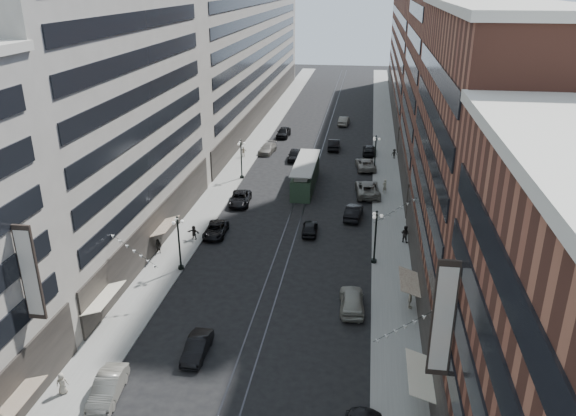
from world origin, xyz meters
The scene contains 38 objects.
ground centered at (0.00, 60.00, 0.00)m, with size 220.00×220.00×0.00m, color black.
sidewalk_west centered at (-11.00, 70.00, 0.07)m, with size 4.00×180.00×0.15m, color gray.
sidewalk_east centered at (11.00, 70.00, 0.07)m, with size 4.00×180.00×0.15m, color gray.
rail_west centered at (-0.70, 70.00, 0.01)m, with size 0.12×180.00×0.02m, color #2D2D33.
rail_east centered at (0.70, 70.00, 0.01)m, with size 0.12×180.00×0.02m, color #2D2D33.
building_west_mid centered at (-17.00, 33.00, 14.00)m, with size 8.00×36.00×28.00m, color #9E988C.
building_west_far centered at (-17.00, 96.00, 13.00)m, with size 8.00×90.00×26.00m, color #9E988C.
building_east_mid centered at (17.00, 28.00, 12.00)m, with size 8.00×30.00×24.00m, color brown.
building_east_tower centered at (17.00, 56.00, 21.00)m, with size 8.00×26.00×42.00m, color brown.
building_east_far centered at (17.00, 105.00, 12.00)m, with size 8.00×72.00×24.00m, color brown.
lamppost_sw_far centered at (-9.20, 28.00, 3.10)m, with size 1.03×1.14×5.52m.
lamppost_sw_mid centered at (-9.20, 55.00, 3.10)m, with size 1.03×1.14×5.52m.
lamppost_se_far centered at (9.20, 32.00, 3.10)m, with size 1.03×1.14×5.52m.
lamppost_se_mid centered at (9.20, 60.00, 3.10)m, with size 1.03×1.14×5.52m.
streetcar centered at (0.00, 53.07, 1.61)m, with size 2.79×12.59×3.48m.
car_1 centered at (-8.40, 10.20, 0.76)m, with size 1.61×4.62×1.52m, color gray.
car_2 centered at (-7.94, 36.20, 0.66)m, with size 2.21×4.78×1.33m, color black.
car_4 centered at (7.34, 23.39, 0.86)m, with size 2.04×5.06×1.73m, color gray.
car_5 centered at (-3.81, 15.43, 0.70)m, with size 1.48×4.25×1.40m, color black.
pedestrian_1 centered at (-11.50, 9.97, 0.94)m, with size 0.77×0.42×1.58m, color gray.
pedestrian_2 centered at (-12.50, 30.89, 0.91)m, with size 0.74×0.41×1.53m, color black.
pedestrian_4 centered at (12.21, 24.09, 0.93)m, with size 0.91×0.41×1.55m, color beige.
car_7 centered at (-7.33, 45.68, 0.72)m, with size 2.40×5.21×1.45m, color black.
car_8 centered at (-7.88, 68.04, 0.74)m, with size 2.08×5.11×1.48m, color slate.
car_9 centered at (-6.80, 78.25, 0.87)m, with size 2.05×5.08×1.73m, color black.
car_10 centered at (6.81, 43.12, 0.80)m, with size 1.70×4.88×1.61m, color black.
car_11 centered at (7.90, 61.90, 0.79)m, with size 2.63×5.70×1.58m, color gray.
car_12 centered at (8.40, 69.58, 0.75)m, with size 2.09×5.15×1.49m, color black.
car_13 centered at (-3.04, 64.83, 0.82)m, with size 1.94×4.81×1.64m, color black.
car_14 centered at (3.42, 88.63, 0.82)m, with size 1.74×4.98×1.64m, color slate.
pedestrian_5 centered at (-9.93, 34.67, 0.92)m, with size 1.43×0.41×1.54m, color black.
pedestrian_6 centered at (-11.13, 64.95, 0.96)m, with size 0.95×0.43×1.63m, color #AEA490.
pedestrian_7 centered at (12.42, 37.14, 1.09)m, with size 0.91×0.50×1.87m, color black.
pedestrian_8 centered at (10.52, 51.74, 1.09)m, with size 0.69×0.45×1.89m, color #A5A189.
pedestrian_9 centered at (12.26, 67.42, 0.90)m, with size 0.97×0.40×1.51m, color black.
car_extra_0 centered at (2.20, 38.10, 0.71)m, with size 1.67×4.14×1.41m, color black.
car_extra_1 centered at (8.32, 51.05, 0.89)m, with size 2.96×6.41×1.78m, color #67655B.
car_extra_2 centered at (2.60, 71.63, 0.86)m, with size 1.82×5.22×1.72m, color black.
Camera 1 is at (7.80, -17.89, 26.03)m, focal length 35.00 mm.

